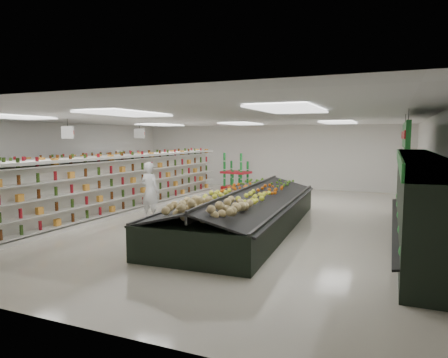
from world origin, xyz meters
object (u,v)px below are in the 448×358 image
at_px(gondola_center, 132,185).
at_px(shopper_background, 148,178).
at_px(soda_endcap, 236,174).
at_px(gondola_left, 58,184).
at_px(produce_island, 244,210).
at_px(shopper_main, 150,191).

height_order(gondola_center, shopper_background, gondola_center).
bearing_deg(soda_endcap, gondola_center, -103.57).
distance_m(gondola_left, gondola_center, 3.04).
xyz_separation_m(gondola_left, produce_island, (7.68, -0.68, -0.32)).
height_order(gondola_center, produce_island, gondola_center).
xyz_separation_m(gondola_left, shopper_main, (4.55, -0.75, 0.07)).
xyz_separation_m(gondola_center, shopper_main, (1.55, -1.24, 0.00)).
height_order(produce_island, shopper_main, shopper_main).
xyz_separation_m(gondola_center, shopper_background, (-1.65, 3.43, -0.17)).
relative_size(gondola_center, shopper_background, 7.70).
height_order(gondola_left, shopper_background, gondola_left).
xyz_separation_m(gondola_left, shopper_background, (1.35, 3.91, -0.10)).
bearing_deg(gondola_center, soda_endcap, 78.02).
relative_size(soda_endcap, shopper_main, 0.92).
bearing_deg(gondola_left, produce_island, -6.37).
relative_size(gondola_center, soda_endcap, 6.84).
relative_size(produce_island, shopper_background, 5.33).
bearing_deg(gondola_center, produce_island, -12.43).
distance_m(produce_island, shopper_background, 7.83).
height_order(soda_endcap, shopper_main, shopper_main).
bearing_deg(shopper_main, produce_island, -172.94).
height_order(produce_island, shopper_background, shopper_background).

